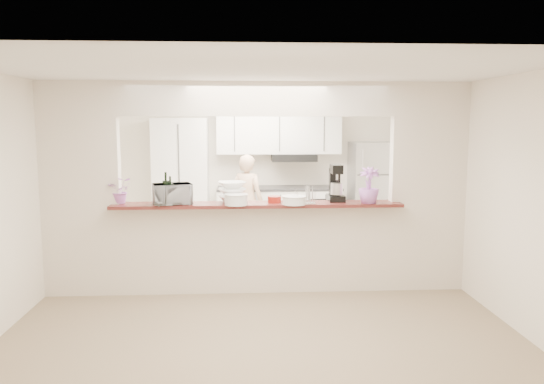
{
  "coord_description": "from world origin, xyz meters",
  "views": [
    {
      "loc": [
        -0.18,
        -6.21,
        2.03
      ],
      "look_at": [
        0.19,
        0.3,
        1.17
      ],
      "focal_mm": 35.0,
      "sensor_mm": 36.0,
      "label": 1
    }
  ],
  "objects": [
    {
      "name": "wine_bottle_b",
      "position": [
        -1.0,
        -0.15,
        1.22
      ],
      "size": [
        0.07,
        0.07,
        0.33
      ],
      "color": "black",
      "rests_on": "bar_counter"
    },
    {
      "name": "utensil_caddy",
      "position": [
        0.55,
        -0.15,
        1.18
      ],
      "size": [
        0.24,
        0.16,
        0.21
      ],
      "color": "silver",
      "rests_on": "bar_counter"
    },
    {
      "name": "person",
      "position": [
        -0.1,
        2.3,
        0.76
      ],
      "size": [
        0.66,
        0.58,
        1.51
      ],
      "primitive_type": "imported",
      "rotation": [
        0.0,
        0.0,
        2.66
      ],
      "color": "tan",
      "rests_on": "floor"
    },
    {
      "name": "kitchen_cabinets",
      "position": [
        -0.19,
        2.72,
        0.97
      ],
      "size": [
        3.15,
        0.62,
        2.25
      ],
      "color": "silver",
      "rests_on": "floor"
    },
    {
      "name": "plate_stack_a",
      "position": [
        -0.25,
        -0.19,
        1.15
      ],
      "size": [
        0.27,
        0.27,
        0.13
      ],
      "color": "white",
      "rests_on": "bar_counter"
    },
    {
      "name": "serving_bowls",
      "position": [
        -0.3,
        0.05,
        1.21
      ],
      "size": [
        0.38,
        0.38,
        0.24
      ],
      "primitive_type": "imported",
      "rotation": [
        0.0,
        0.0,
        0.21
      ],
      "color": "white",
      "rests_on": "bar_counter"
    },
    {
      "name": "flower_left",
      "position": [
        -1.6,
        -0.0,
        1.24
      ],
      "size": [
        0.33,
        0.31,
        0.31
      ],
      "primitive_type": "imported",
      "rotation": [
        0.0,
        0.0,
        0.28
      ],
      "color": "pink",
      "rests_on": "bar_counter"
    },
    {
      "name": "wine_bottle_a",
      "position": [
        -1.05,
        -0.15,
        1.24
      ],
      "size": [
        0.08,
        0.08,
        0.38
      ],
      "color": "black",
      "rests_on": "bar_counter"
    },
    {
      "name": "tan_bowl",
      "position": [
        0.4,
        0.08,
        1.12
      ],
      "size": [
        0.14,
        0.14,
        0.07
      ],
      "primitive_type": "cylinder",
      "color": "beige",
      "rests_on": "bar_counter"
    },
    {
      "name": "flower_right",
      "position": [
        1.3,
        -0.15,
        1.3
      ],
      "size": [
        0.26,
        0.26,
        0.42
      ],
      "primitive_type": "imported",
      "rotation": [
        0.0,
        0.0,
        -0.11
      ],
      "color": "#BE68C2",
      "rests_on": "bar_counter"
    },
    {
      "name": "tile_overlay",
      "position": [
        0.0,
        1.55,
        0.01
      ],
      "size": [
        5.0,
        2.9,
        0.01
      ],
      "primitive_type": "cube",
      "color": "beige",
      "rests_on": "floor"
    },
    {
      "name": "plate_stack_b",
      "position": [
        0.42,
        -0.19,
        1.14
      ],
      "size": [
        0.28,
        0.28,
        0.1
      ],
      "color": "white",
      "rests_on": "bar_counter"
    },
    {
      "name": "red_bowl",
      "position": [
        0.2,
        -0.03,
        1.13
      ],
      "size": [
        0.16,
        0.16,
        0.07
      ],
      "primitive_type": "cylinder",
      "color": "maroon",
      "rests_on": "bar_counter"
    },
    {
      "name": "bar_counter",
      "position": [
        0.0,
        -0.0,
        0.58
      ],
      "size": [
        3.4,
        0.38,
        1.09
      ],
      "color": "silver",
      "rests_on": "floor"
    },
    {
      "name": "stand_mixer",
      "position": [
        0.95,
        0.06,
        1.29
      ],
      "size": [
        0.19,
        0.3,
        0.44
      ],
      "color": "black",
      "rests_on": "bar_counter"
    },
    {
      "name": "refrigerator",
      "position": [
        2.05,
        2.65,
        0.85
      ],
      "size": [
        0.75,
        0.7,
        1.7
      ],
      "primitive_type": "cube",
      "color": "#9F9FA3",
      "rests_on": "floor"
    },
    {
      "name": "floor",
      "position": [
        0.0,
        0.0,
        0.0
      ],
      "size": [
        6.0,
        6.0,
        0.0
      ],
      "primitive_type": "plane",
      "color": "#9A8B68",
      "rests_on": "ground"
    },
    {
      "name": "partition",
      "position": [
        0.0,
        0.0,
        1.48
      ],
      "size": [
        5.0,
        0.15,
        2.5
      ],
      "color": "silver",
      "rests_on": "floor"
    },
    {
      "name": "toaster_oven",
      "position": [
        -0.99,
        -0.09,
        1.21
      ],
      "size": [
        0.49,
        0.4,
        0.24
      ],
      "primitive_type": "imported",
      "rotation": [
        0.0,
        0.0,
        0.28
      ],
      "color": "#9E9EA3",
      "rests_on": "bar_counter"
    }
  ]
}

